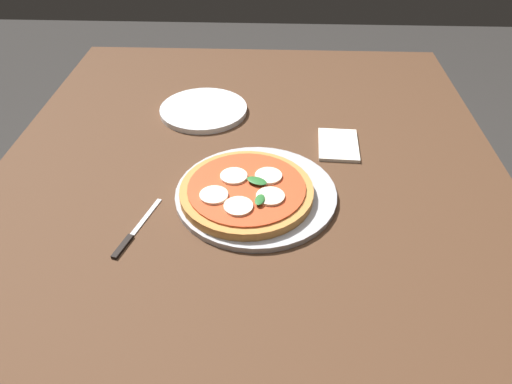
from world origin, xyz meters
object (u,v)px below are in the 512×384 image
at_px(napkin, 338,145).
at_px(plate_white, 204,110).
at_px(serving_tray, 256,194).
at_px(pizza, 247,191).
at_px(dining_table, 249,205).
at_px(knife, 132,234).

bearing_deg(napkin, plate_white, -113.81).
bearing_deg(serving_tray, pizza, -49.11).
bearing_deg(serving_tray, dining_table, -166.11).
relative_size(plate_white, napkin, 1.71).
height_order(serving_tray, pizza, pizza).
distance_m(dining_table, serving_tray, 0.12).
xyz_separation_m(dining_table, plate_white, (-0.26, -0.13, 0.09)).
bearing_deg(knife, pizza, 118.25).
xyz_separation_m(plate_white, knife, (0.46, -0.07, -0.00)).
height_order(plate_white, napkin, plate_white).
bearing_deg(plate_white, knife, -8.91).
distance_m(pizza, plate_white, 0.37).
bearing_deg(knife, serving_tray, 119.33).
bearing_deg(napkin, knife, -52.04).
bearing_deg(pizza, knife, -61.75).
relative_size(plate_white, knife, 1.34).
relative_size(pizza, knife, 1.58).
xyz_separation_m(pizza, napkin, (-0.20, 0.20, -0.02)).
bearing_deg(serving_tray, knife, -60.67).
bearing_deg(pizza, dining_table, -179.14).
relative_size(dining_table, serving_tray, 4.24).
xyz_separation_m(pizza, plate_white, (-0.35, -0.13, -0.02)).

